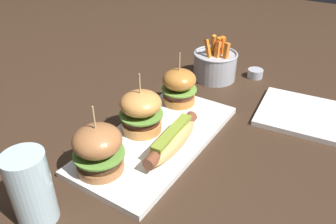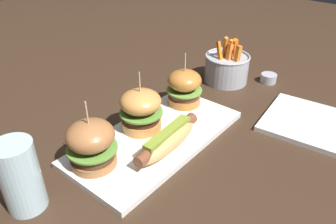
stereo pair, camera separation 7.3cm
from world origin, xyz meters
name	(u,v)px [view 2 (the right image)]	position (x,y,z in m)	size (l,w,h in m)	color
ground_plane	(157,140)	(0.00, 0.00, 0.00)	(3.00, 3.00, 0.00)	#382619
platter_main	(156,137)	(0.00, 0.00, 0.01)	(0.40, 0.20, 0.01)	white
hot_dog	(168,139)	(-0.02, -0.05, 0.04)	(0.19, 0.06, 0.05)	tan
slider_left	(92,144)	(-0.15, 0.03, 0.06)	(0.10, 0.10, 0.14)	#A6683C
slider_center	(142,109)	(0.00, 0.04, 0.06)	(0.10, 0.10, 0.14)	#D58F47
slider_right	(184,87)	(0.15, 0.04, 0.06)	(0.09, 0.09, 0.13)	#B8732F
fries_bucket	(227,67)	(0.35, 0.03, 0.04)	(0.13, 0.13, 0.14)	#A8AAB2
sauce_ramekin	(269,78)	(0.42, -0.07, 0.01)	(0.05, 0.05, 0.03)	#A8AAB2
side_plate	(308,122)	(0.27, -0.24, 0.01)	(0.19, 0.19, 0.01)	white
water_glass	(20,177)	(-0.28, 0.05, 0.07)	(0.07, 0.07, 0.13)	silver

